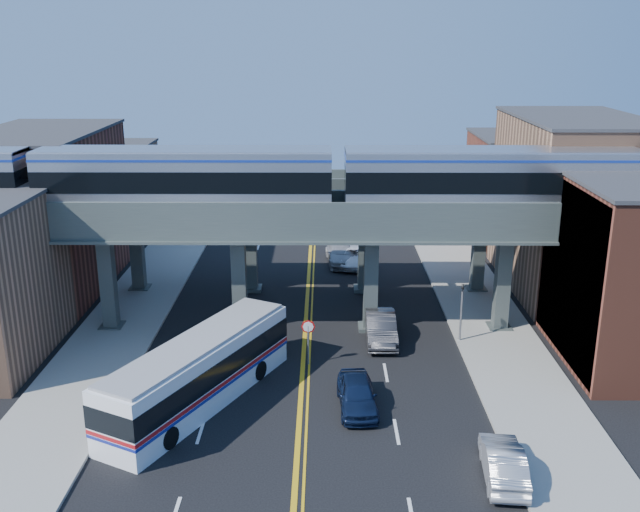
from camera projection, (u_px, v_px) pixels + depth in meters
The scene contains 19 objects.
ground at pixel (301, 390), 36.53m from camera, with size 120.00×120.00×0.00m, color black.
sidewalk_west at pixel (129, 315), 46.12m from camera, with size 5.00×70.00×0.16m, color gray.
sidewalk_east at pixel (484, 316), 45.99m from camera, with size 5.00×70.00×0.16m, color gray.
building_west_b at pixel (46, 212), 50.28m from camera, with size 8.00×14.00×11.00m, color brown.
building_west_c at pixel (103, 193), 63.14m from camera, with size 8.00×10.00×8.00m, color #97694E.
building_east_b at pixel (571, 205), 49.93m from camera, with size 8.00×14.00×12.00m, color #97694E.
building_east_c at pixel (521, 188), 62.79m from camera, with size 8.00×10.00×9.00m, color brown.
mural_panel at pixel (569, 278), 38.86m from camera, with size 0.10×9.50×9.50m, color #226893.
elevated_viaduct_near at pixel (305, 228), 42.25m from camera, with size 52.00×3.60×7.40m.
elevated_viaduct_far at pixel (307, 202), 48.94m from camera, with size 52.00×3.60×7.40m.
transit_train at pixel (186, 178), 41.40m from camera, with size 52.53×3.30×3.85m.
stop_sign at pixel (308, 335), 38.87m from camera, with size 0.76×0.09×2.63m.
traffic_signal at pixel (462, 306), 41.53m from camera, with size 0.15×0.18×4.10m.
transit_bus at pixel (199, 372), 34.82m from camera, with size 8.09×12.28×3.19m.
car_lane_a at pixel (357, 394), 34.54m from camera, with size 1.80×4.47×1.52m, color #0E1935.
car_lane_b at pixel (381, 328), 42.23m from camera, with size 1.75×5.01×1.65m, color #2E2E30.
car_lane_c at pixel (354, 257), 56.22m from camera, with size 2.31×5.01×1.39m, color white.
car_lane_d at pixel (341, 253), 56.74m from camera, with size 2.20×5.41×1.57m, color #A7A7AC.
car_parked_curb at pixel (503, 462), 29.07m from camera, with size 1.54×4.43×1.46m, color #A6A7AA.
Camera 1 is at (1.15, -32.84, 17.41)m, focal length 40.00 mm.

